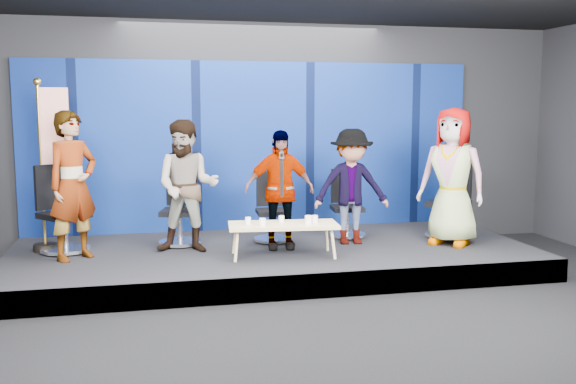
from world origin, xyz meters
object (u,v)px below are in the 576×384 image
at_px(mug_a, 248,221).
at_px(mug_d, 308,220).
at_px(chair_d, 346,215).
at_px(mug_b, 263,222).
at_px(chair_b, 180,219).
at_px(coffee_table, 283,226).
at_px(mug_e, 315,219).
at_px(chair_c, 272,218).
at_px(panelist_e, 452,177).
at_px(flag_stand, 50,161).
at_px(panelist_b, 187,186).
at_px(panelist_c, 279,190).
at_px(mug_c, 281,219).
at_px(chair_e, 450,211).
at_px(panelist_a, 73,186).
at_px(chair_a, 62,224).

height_order(mug_a, mug_d, mug_d).
bearing_deg(chair_d, mug_b, -135.09).
relative_size(chair_b, coffee_table, 0.75).
relative_size(mug_a, mug_e, 0.95).
relative_size(chair_c, coffee_table, 0.69).
height_order(panelist_e, flag_stand, flag_stand).
bearing_deg(mug_d, flag_stand, 161.49).
xyz_separation_m(panelist_b, mug_a, (0.72, -0.49, -0.40)).
bearing_deg(mug_a, chair_d, 31.78).
bearing_deg(chair_d, chair_b, -172.87).
height_order(panelist_b, coffee_table, panelist_b).
height_order(panelist_c, mug_c, panelist_c).
bearing_deg(chair_b, chair_c, 11.11).
xyz_separation_m(chair_b, mug_d, (1.55, -1.12, 0.13)).
distance_m(panelist_e, mug_b, 2.79).
distance_m(panelist_c, chair_d, 1.36).
distance_m(mug_c, mug_e, 0.43).
distance_m(panelist_b, coffee_table, 1.37).
height_order(chair_c, mug_c, chair_c).
height_order(chair_e, mug_b, chair_e).
relative_size(chair_b, panelist_b, 0.62).
xyz_separation_m(panelist_a, panelist_b, (1.41, 0.11, -0.06)).
distance_m(chair_d, chair_e, 1.52).
height_order(chair_a, mug_a, chair_a).
bearing_deg(mug_c, coffee_table, -90.49).
height_order(panelist_a, mug_d, panelist_a).
bearing_deg(panelist_e, chair_c, -151.20).
bearing_deg(mug_b, chair_c, 72.67).
height_order(mug_a, mug_e, mug_e).
height_order(chair_b, chair_e, chair_e).
bearing_deg(mug_e, chair_a, 164.09).
bearing_deg(chair_a, mug_e, -56.26).
xyz_separation_m(chair_a, chair_e, (5.44, -0.21, 0.01)).
relative_size(chair_c, panelist_c, 0.62).
xyz_separation_m(chair_a, chair_c, (2.84, 0.09, -0.05)).
relative_size(panelist_e, mug_e, 20.40).
height_order(mug_b, mug_d, mug_d).
height_order(chair_b, mug_b, chair_b).
height_order(chair_d, panelist_e, panelist_e).
height_order(mug_a, mug_b, mug_b).
bearing_deg(flag_stand, panelist_c, -16.34).
distance_m(mug_d, flag_stand, 3.47).
relative_size(coffee_table, flag_stand, 0.63).
bearing_deg(mug_c, panelist_e, 2.65).
bearing_deg(mug_d, chair_d, 52.60).
bearing_deg(chair_d, chair_a, -171.00).
relative_size(panelist_e, mug_b, 20.13).
bearing_deg(chair_e, mug_c, -121.30).
height_order(coffee_table, mug_c, mug_c).
relative_size(chair_c, panelist_e, 0.52).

